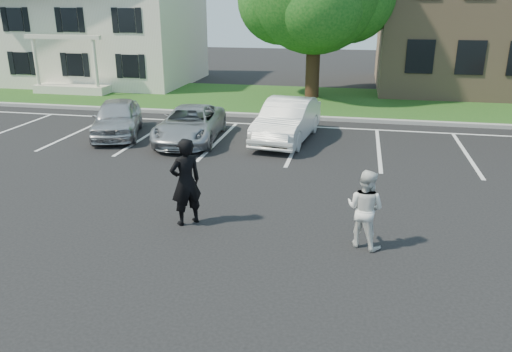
{
  "coord_description": "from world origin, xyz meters",
  "views": [
    {
      "loc": [
        1.99,
        -8.7,
        4.73
      ],
      "look_at": [
        0.0,
        1.0,
        1.25
      ],
      "focal_mm": 35.0,
      "sensor_mm": 36.0,
      "label": 1
    }
  ],
  "objects_px": {
    "house": "(106,17)",
    "man_white_shirt": "(365,209)",
    "man_black_suit": "(186,182)",
    "car_white_sedan": "(287,120)",
    "car_silver_west": "(117,118)",
    "car_silver_minivan": "(190,124)"
  },
  "relations": [
    {
      "from": "car_silver_minivan",
      "to": "house",
      "type": "bearing_deg",
      "value": 121.45
    },
    {
      "from": "house",
      "to": "car_silver_west",
      "type": "height_order",
      "value": "house"
    },
    {
      "from": "man_black_suit",
      "to": "car_white_sedan",
      "type": "relative_size",
      "value": 0.44
    },
    {
      "from": "car_silver_minivan",
      "to": "car_silver_west",
      "type": "bearing_deg",
      "value": 170.9
    },
    {
      "from": "car_silver_minivan",
      "to": "man_white_shirt",
      "type": "bearing_deg",
      "value": -54.9
    },
    {
      "from": "house",
      "to": "car_white_sedan",
      "type": "bearing_deg",
      "value": -42.34
    },
    {
      "from": "man_black_suit",
      "to": "car_silver_minivan",
      "type": "height_order",
      "value": "man_black_suit"
    },
    {
      "from": "man_black_suit",
      "to": "car_silver_west",
      "type": "bearing_deg",
      "value": -98.44
    },
    {
      "from": "man_black_suit",
      "to": "car_white_sedan",
      "type": "height_order",
      "value": "man_black_suit"
    },
    {
      "from": "house",
      "to": "man_white_shirt",
      "type": "bearing_deg",
      "value": -51.56
    },
    {
      "from": "house",
      "to": "man_white_shirt",
      "type": "distance_m",
      "value": 24.76
    },
    {
      "from": "man_black_suit",
      "to": "car_silver_minivan",
      "type": "xyz_separation_m",
      "value": [
        -2.21,
        6.74,
        -0.39
      ]
    },
    {
      "from": "house",
      "to": "car_silver_west",
      "type": "bearing_deg",
      "value": -62.22
    },
    {
      "from": "house",
      "to": "man_white_shirt",
      "type": "height_order",
      "value": "house"
    },
    {
      "from": "man_black_suit",
      "to": "car_silver_minivan",
      "type": "bearing_deg",
      "value": -116.64
    },
    {
      "from": "man_black_suit",
      "to": "car_silver_minivan",
      "type": "relative_size",
      "value": 0.46
    },
    {
      "from": "car_silver_west",
      "to": "car_silver_minivan",
      "type": "xyz_separation_m",
      "value": [
        2.88,
        -0.18,
        -0.06
      ]
    },
    {
      "from": "house",
      "to": "man_black_suit",
      "type": "distance_m",
      "value": 22.3
    },
    {
      "from": "man_white_shirt",
      "to": "car_silver_west",
      "type": "relative_size",
      "value": 0.42
    },
    {
      "from": "house",
      "to": "man_black_suit",
      "type": "bearing_deg",
      "value": -58.91
    },
    {
      "from": "car_silver_west",
      "to": "man_white_shirt",
      "type": "bearing_deg",
      "value": -57.73
    },
    {
      "from": "house",
      "to": "car_white_sedan",
      "type": "height_order",
      "value": "house"
    }
  ]
}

